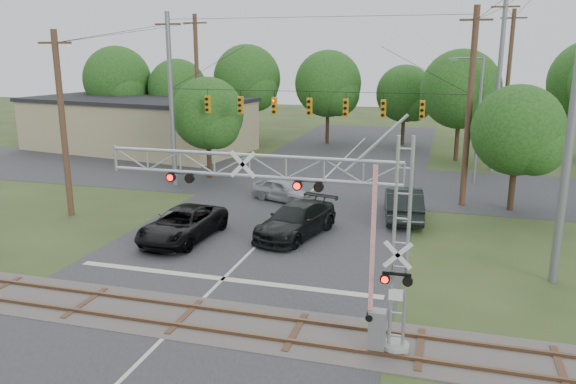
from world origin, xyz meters
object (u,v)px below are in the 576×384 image
(car_dark, at_px, (296,220))
(streetlight, at_px, (476,113))
(sedan_silver, at_px, (284,190))
(commercial_building, at_px, (138,124))
(traffic_signal_span, at_px, (323,106))
(crossing_gantry, at_px, (305,216))
(pickup_black, at_px, (183,224))

(car_dark, bearing_deg, streetlight, 74.42)
(sedan_silver, bearing_deg, streetlight, -32.65)
(car_dark, xyz_separation_m, commercial_building, (-20.89, 20.64, 1.60))
(traffic_signal_span, bearing_deg, sedan_silver, -134.49)
(car_dark, distance_m, commercial_building, 29.40)
(traffic_signal_span, relative_size, sedan_silver, 4.65)
(crossing_gantry, xyz_separation_m, sedan_silver, (-5.49, 16.34, -3.44))
(pickup_black, height_order, car_dark, car_dark)
(crossing_gantry, xyz_separation_m, commercial_building, (-23.88, 30.68, -1.73))
(car_dark, bearing_deg, crossing_gantry, -58.03)
(pickup_black, bearing_deg, car_dark, 25.60)
(traffic_signal_span, distance_m, sedan_silver, 5.76)
(pickup_black, xyz_separation_m, car_dark, (5.19, 2.07, 0.03))
(traffic_signal_span, xyz_separation_m, commercial_building, (-20.37, 12.32, -3.31))
(crossing_gantry, relative_size, traffic_signal_span, 0.51)
(sedan_silver, xyz_separation_m, streetlight, (11.30, 8.37, 4.18))
(sedan_silver, bearing_deg, traffic_signal_span, -23.68)
(traffic_signal_span, distance_m, car_dark, 9.68)
(crossing_gantry, height_order, pickup_black, crossing_gantry)
(commercial_building, relative_size, streetlight, 2.51)
(crossing_gantry, distance_m, car_dark, 11.00)
(commercial_building, bearing_deg, streetlight, -2.22)
(pickup_black, bearing_deg, traffic_signal_span, 69.62)
(traffic_signal_span, bearing_deg, streetlight, 34.30)
(commercial_building, bearing_deg, traffic_signal_span, -22.03)
(crossing_gantry, relative_size, sedan_silver, 2.37)
(traffic_signal_span, relative_size, commercial_building, 0.88)
(pickup_black, bearing_deg, streetlight, 53.97)
(crossing_gantry, distance_m, traffic_signal_span, 18.76)
(traffic_signal_span, height_order, sedan_silver, traffic_signal_span)
(traffic_signal_span, relative_size, pickup_black, 3.44)
(traffic_signal_span, bearing_deg, commercial_building, 148.83)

